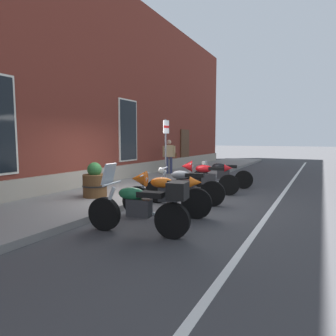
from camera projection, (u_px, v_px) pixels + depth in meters
name	position (u px, v px, depth m)	size (l,w,h in m)	color
ground_plane	(153.00, 200.00, 8.43)	(140.00, 140.00, 0.00)	#38383A
sidewalk	(114.00, 193.00, 9.09)	(33.98, 2.88, 0.14)	slate
lane_stripe	(269.00, 213.00, 6.94)	(33.98, 0.12, 0.01)	silver
brick_pub_facade	(21.00, 82.00, 10.65)	(27.98, 5.54, 7.63)	maroon
motorcycle_green_touring	(142.00, 206.00, 5.31)	(0.69, 2.01, 1.30)	black
motorcycle_orange_sport	(163.00, 192.00, 6.56)	(0.78, 1.99, 1.03)	black
motorcycle_grey_naked	(184.00, 186.00, 7.80)	(0.71, 2.14, 0.98)	black
motorcycle_red_sport	(204.00, 176.00, 9.18)	(0.86, 1.93, 1.07)	black
motorcycle_black_naked	(221.00, 175.00, 10.50)	(0.77, 2.12, 0.96)	black
pedestrian_tan_coat	(169.00, 155.00, 13.59)	(0.40, 0.61, 1.57)	#2D3351
parking_sign	(166.00, 143.00, 9.82)	(0.36, 0.07, 2.26)	#4C4C51
barrel_planter	(95.00, 183.00, 8.15)	(0.69, 0.69, 0.96)	brown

